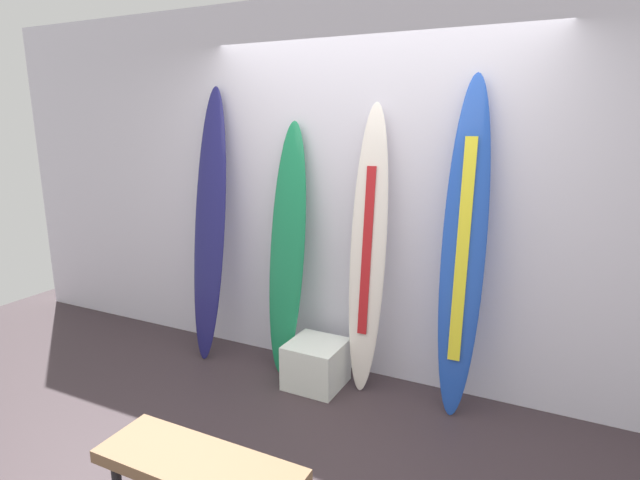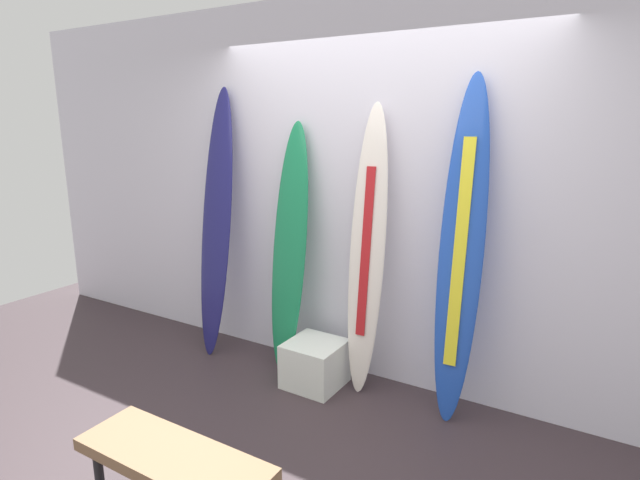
{
  "view_description": "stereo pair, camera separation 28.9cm",
  "coord_description": "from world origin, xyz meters",
  "px_view_note": "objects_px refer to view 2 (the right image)",
  "views": [
    {
      "loc": [
        1.3,
        -2.24,
        1.93
      ],
      "look_at": [
        -0.26,
        0.95,
        1.09
      ],
      "focal_mm": 28.51,
      "sensor_mm": 36.0,
      "label": 1
    },
    {
      "loc": [
        1.56,
        -2.11,
        1.93
      ],
      "look_at": [
        -0.26,
        0.95,
        1.09
      ],
      "focal_mm": 28.51,
      "sensor_mm": 36.0,
      "label": 2
    }
  ],
  "objects_px": {
    "surfboard_cobalt": "(461,253)",
    "surfboard_emerald": "(289,251)",
    "surfboard_ivory": "(367,252)",
    "display_block_left": "(315,364)",
    "surfboard_navy": "(216,225)",
    "bench": "(174,464)"
  },
  "relations": [
    {
      "from": "surfboard_emerald",
      "to": "surfboard_cobalt",
      "type": "relative_size",
      "value": 0.87
    },
    {
      "from": "surfboard_navy",
      "to": "surfboard_cobalt",
      "type": "distance_m",
      "value": 2.01
    },
    {
      "from": "surfboard_cobalt",
      "to": "display_block_left",
      "type": "bearing_deg",
      "value": -170.95
    },
    {
      "from": "display_block_left",
      "to": "surfboard_cobalt",
      "type": "bearing_deg",
      "value": 9.05
    },
    {
      "from": "surfboard_emerald",
      "to": "bench",
      "type": "xyz_separation_m",
      "value": [
        0.51,
        -1.72,
        -0.56
      ]
    },
    {
      "from": "surfboard_navy",
      "to": "surfboard_ivory",
      "type": "height_order",
      "value": "surfboard_navy"
    },
    {
      "from": "surfboard_cobalt",
      "to": "display_block_left",
      "type": "relative_size",
      "value": 5.51
    },
    {
      "from": "surfboard_ivory",
      "to": "bench",
      "type": "height_order",
      "value": "surfboard_ivory"
    },
    {
      "from": "surfboard_ivory",
      "to": "surfboard_cobalt",
      "type": "bearing_deg",
      "value": -1.66
    },
    {
      "from": "surfboard_cobalt",
      "to": "surfboard_emerald",
      "type": "bearing_deg",
      "value": 179.79
    },
    {
      "from": "surfboard_navy",
      "to": "bench",
      "type": "relative_size",
      "value": 2.26
    },
    {
      "from": "surfboard_ivory",
      "to": "bench",
      "type": "bearing_deg",
      "value": -94.45
    },
    {
      "from": "surfboard_emerald",
      "to": "bench",
      "type": "bearing_deg",
      "value": -73.34
    },
    {
      "from": "surfboard_cobalt",
      "to": "bench",
      "type": "bearing_deg",
      "value": -114.89
    },
    {
      "from": "display_block_left",
      "to": "bench",
      "type": "relative_size",
      "value": 0.41
    },
    {
      "from": "surfboard_ivory",
      "to": "display_block_left",
      "type": "height_order",
      "value": "surfboard_ivory"
    },
    {
      "from": "surfboard_emerald",
      "to": "surfboard_cobalt",
      "type": "bearing_deg",
      "value": -0.21
    },
    {
      "from": "surfboard_navy",
      "to": "bench",
      "type": "bearing_deg",
      "value": -54.24
    },
    {
      "from": "surfboard_cobalt",
      "to": "surfboard_navy",
      "type": "bearing_deg",
      "value": -179.07
    },
    {
      "from": "surfboard_emerald",
      "to": "display_block_left",
      "type": "relative_size",
      "value": 4.79
    },
    {
      "from": "surfboard_cobalt",
      "to": "bench",
      "type": "distance_m",
      "value": 2.02
    },
    {
      "from": "surfboard_ivory",
      "to": "surfboard_cobalt",
      "type": "distance_m",
      "value": 0.67
    }
  ]
}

